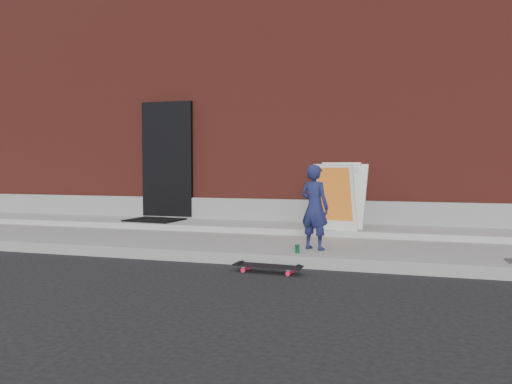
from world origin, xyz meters
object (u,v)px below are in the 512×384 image
(pizza_sign, at_px, (340,196))
(skateboard, at_px, (268,267))
(child, at_px, (315,207))
(soda_can, at_px, (297,249))

(pizza_sign, bearing_deg, skateboard, -104.04)
(child, height_order, pizza_sign, pizza_sign)
(child, bearing_deg, pizza_sign, -73.19)
(skateboard, bearing_deg, child, 66.20)
(child, relative_size, soda_can, 10.30)
(child, bearing_deg, soda_can, 89.19)
(child, relative_size, pizza_sign, 1.06)
(child, distance_m, pizza_sign, 1.42)
(child, relative_size, skateboard, 1.40)
(soda_can, bearing_deg, pizza_sign, 79.10)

